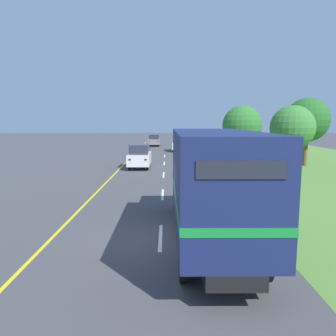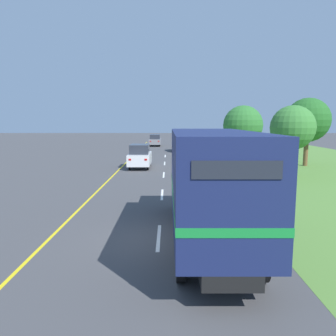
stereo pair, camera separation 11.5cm
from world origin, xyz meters
name	(u,v)px [view 1 (the left image)]	position (x,y,z in m)	size (l,w,h in m)	color
ground_plane	(160,239)	(0.00, 0.00, 0.00)	(200.00, 200.00, 0.00)	#444447
grass_shoulder	(318,166)	(13.70, 18.12, 0.00)	(20.00, 67.42, 0.01)	#568438
edge_line_yellow	(122,166)	(-3.70, 18.12, 0.00)	(0.12, 67.42, 0.01)	yellow
centre_dash_near	(160,237)	(0.00, 0.17, 0.00)	(0.12, 2.60, 0.01)	white
centre_dash_mid_a	(163,194)	(0.00, 6.77, 0.00)	(0.12, 2.60, 0.01)	white
centre_dash_mid_b	(164,175)	(0.00, 13.37, 0.00)	(0.12, 2.60, 0.01)	white
centre_dash_far	(164,163)	(0.00, 19.97, 0.00)	(0.12, 2.60, 0.01)	white
centre_dash_farthest	(165,156)	(0.00, 26.57, 0.00)	(0.12, 2.60, 0.01)	white
horse_trailer_truck	(211,181)	(1.63, -0.31, 2.03)	(2.34, 8.90, 3.65)	black
lead_car_white	(140,156)	(-2.06, 17.02, 1.00)	(1.80, 4.14, 2.01)	black
lead_car_white_ahead	(179,144)	(1.83, 32.55, 0.99)	(1.80, 4.21, 1.98)	black
lead_car_grey_ahead	(154,140)	(-1.75, 41.78, 0.94)	(1.80, 4.27, 1.85)	black
highway_sign	(279,157)	(6.84, 8.51, 1.86)	(1.82, 0.09, 2.97)	#9E9EA3
roadside_tree_near	(292,128)	(9.11, 12.60, 3.48)	(3.13, 3.13, 5.06)	brown
roadside_tree_mid	(307,120)	(12.55, 18.33, 4.03)	(3.84, 3.84, 5.97)	brown
roadside_tree_far	(242,125)	(9.01, 27.66, 3.47)	(4.56, 4.56, 5.76)	brown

